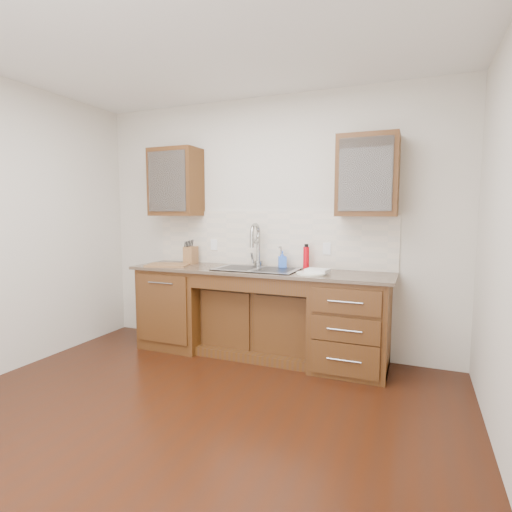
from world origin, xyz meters
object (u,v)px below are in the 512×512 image
at_px(soap_bottle, 282,260).
at_px(plate, 311,273).
at_px(water_bottle, 306,258).
at_px(knife_block, 191,255).
at_px(cutting_board, 168,265).

distance_m(soap_bottle, plate, 0.48).
xyz_separation_m(water_bottle, plate, (0.13, -0.29, -0.11)).
bearing_deg(plate, knife_block, 170.61).
bearing_deg(knife_block, water_bottle, -2.05).
relative_size(water_bottle, plate, 0.82).
relative_size(soap_bottle, water_bottle, 0.78).
height_order(water_bottle, plate, water_bottle).
distance_m(water_bottle, plate, 0.33).
relative_size(water_bottle, knife_block, 1.18).
bearing_deg(plate, soap_bottle, 143.01).
xyz_separation_m(soap_bottle, cutting_board, (-1.21, -0.30, -0.08)).
height_order(water_bottle, knife_block, water_bottle).
bearing_deg(water_bottle, cutting_board, -168.30).
xyz_separation_m(plate, knife_block, (-1.45, 0.24, 0.09)).
height_order(soap_bottle, water_bottle, water_bottle).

